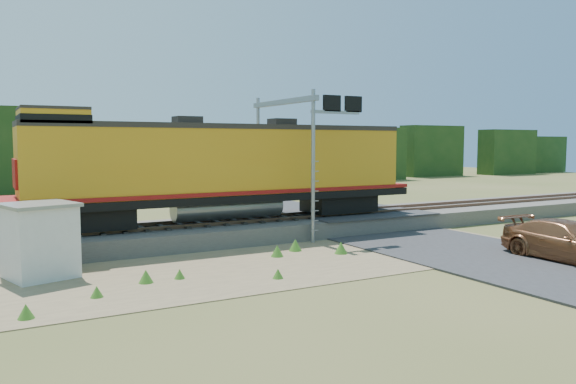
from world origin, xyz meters
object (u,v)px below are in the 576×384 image
locomotive (222,167)px  shed (40,240)px  signal_gantry (296,129)px  car (570,242)px

locomotive → shed: 9.40m
signal_gantry → locomotive: bearing=169.6°
shed → car: shed is taller
locomotive → signal_gantry: signal_gantry is taller
locomotive → signal_gantry: bearing=-10.4°
signal_gantry → car: bearing=-59.3°
shed → signal_gantry: size_ratio=0.38×
car → locomotive: bearing=132.5°
locomotive → car: (9.71, -10.98, -2.64)m
shed → signal_gantry: signal_gantry is taller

